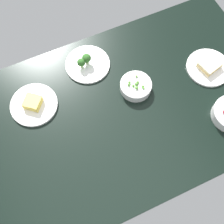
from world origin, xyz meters
TOP-DOWN VIEW (x-y plane):
  - dining_table at (0.00, 0.00)cm, footprint 154.97×85.99cm
  - plate_sandwich at (51.48, 2.58)cm, footprint 20.91×20.91cm
  - bowl_peas at (15.06, 6.97)cm, footprint 14.44×14.44cm
  - plate_cheese at (-30.08, 18.29)cm, footprint 21.19×21.19cm
  - plate_broccoli at (-0.41, 28.09)cm, footprint 21.26×21.26cm

SIDE VIEW (x-z plane):
  - dining_table at x=0.00cm, z-range 0.00..4.00cm
  - plate_cheese at x=-30.08cm, z-range 2.75..7.71cm
  - plate_sandwich at x=51.48cm, z-range 3.07..7.40cm
  - plate_broccoli at x=-0.41cm, z-range 1.78..8.98cm
  - bowl_peas at x=15.06cm, z-range 3.66..9.24cm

